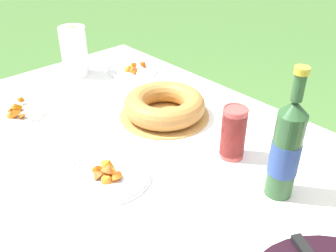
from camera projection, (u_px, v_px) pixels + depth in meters
The scene contains 9 objects.
garden_table at pixel (172, 182), 1.12m from camera, with size 1.84×1.02×0.71m.
tablecloth at pixel (172, 169), 1.09m from camera, with size 1.85×1.03×0.10m.
bundt_cake at pixel (164, 106), 1.31m from camera, with size 0.32×0.32×0.08m.
cup_stack at pixel (233, 133), 1.08m from camera, with size 0.07×0.07×0.16m.
cider_bottle_green at pixel (286, 150), 0.91m from camera, with size 0.07×0.07×0.35m.
snack_plate_near at pixel (133, 69), 1.66m from camera, with size 0.22×0.22×0.05m.
snack_plate_left at pixel (109, 174), 1.03m from camera, with size 0.24×0.24×0.06m.
snack_plate_right at pixel (16, 111), 1.33m from camera, with size 0.22×0.22×0.05m.
paper_towel_roll at pixel (74, 51), 1.58m from camera, with size 0.11×0.11×0.21m.
Camera 1 is at (0.63, -0.59, 1.39)m, focal length 40.00 mm.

